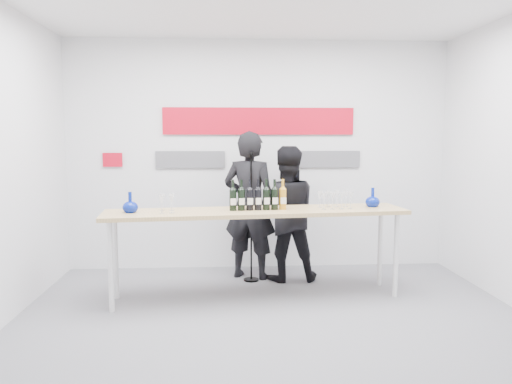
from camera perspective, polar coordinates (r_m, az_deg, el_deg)
ground at (r=4.93m, az=1.92°, el=-14.44°), size 5.00×5.00×0.00m
back_wall at (r=6.61m, az=0.31°, el=4.20°), size 5.00×0.04×3.00m
signage at (r=6.57m, az=-0.16°, el=6.85°), size 3.38×0.02×0.79m
tasting_table at (r=5.36m, az=0.07°, el=-2.83°), size 3.28×0.96×0.97m
wine_bottles at (r=5.32m, az=0.23°, el=-0.31°), size 0.62×0.14×0.33m
decanter_left at (r=5.31m, az=-14.19°, el=-1.14°), size 0.16×0.16×0.21m
decanter_right at (r=5.72m, az=13.19°, el=-0.58°), size 0.16×0.16×0.21m
glasses_left at (r=5.27m, az=-10.16°, el=-1.28°), size 0.18×0.23×0.18m
glasses_right at (r=5.54m, az=9.02°, el=-0.88°), size 0.38×0.25×0.18m
presenter_left at (r=6.14m, az=-0.73°, el=-1.52°), size 0.77×0.64×1.82m
presenter_right at (r=6.07m, az=3.40°, el=-2.48°), size 0.81×0.64×1.64m
mic_stand at (r=6.06m, az=-0.55°, el=-5.73°), size 0.18×0.18×1.57m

